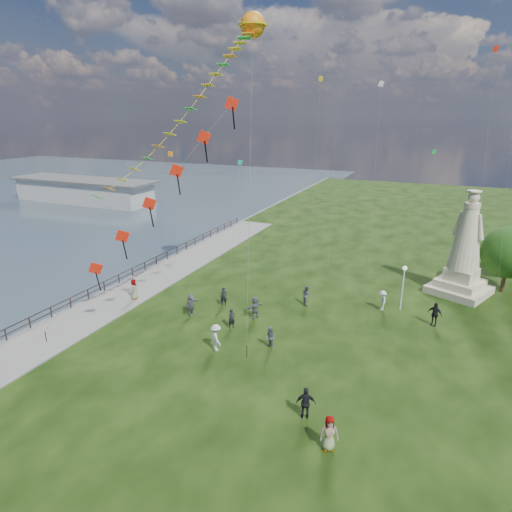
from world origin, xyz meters
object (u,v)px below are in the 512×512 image
at_px(person_5, 191,304).
at_px(person_7, 307,295).
at_px(person_6, 224,297).
at_px(person_4, 329,433).
at_px(pier_pavilion, 84,190).
at_px(person_0, 232,318).
at_px(person_3, 306,403).
at_px(person_11, 255,308).
at_px(person_1, 270,338).
at_px(statue, 464,256).
at_px(person_9, 435,314).
at_px(person_10, 134,290).
at_px(person_2, 216,338).
at_px(serpent_kite, 251,28).
at_px(lamppost, 404,279).
at_px(person_8, 382,300).

height_order(person_5, person_7, person_5).
bearing_deg(person_6, person_4, -68.23).
distance_m(pier_pavilion, person_7, 61.11).
height_order(person_0, person_3, person_3).
bearing_deg(person_11, person_1, 64.51).
distance_m(statue, person_5, 24.50).
distance_m(person_9, person_10, 25.00).
bearing_deg(person_6, person_11, -41.10).
relative_size(person_2, serpent_kite, 0.09).
distance_m(statue, lamppost, 7.51).
bearing_deg(person_2, person_8, -90.76).
bearing_deg(person_3, statue, -128.03).
height_order(statue, person_3, statue).
height_order(person_4, person_11, person_4).
distance_m(person_10, person_11, 11.23).
distance_m(person_7, person_9, 10.21).
relative_size(lamppost, person_3, 2.11).
relative_size(lamppost, person_9, 2.03).
relative_size(person_7, person_9, 0.90).
bearing_deg(person_0, statue, -8.86).
bearing_deg(person_5, person_0, -101.64).
bearing_deg(serpent_kite, person_4, -53.89).
xyz_separation_m(person_7, person_8, (6.12, 1.49, -0.01)).
height_order(lamppost, person_5, lamppost).
distance_m(person_0, person_11, 2.41).
distance_m(lamppost, person_9, 3.74).
xyz_separation_m(person_0, person_10, (-10.22, 1.27, 0.14)).
relative_size(person_1, serpent_kite, 0.07).
bearing_deg(lamppost, statue, 52.55).
height_order(person_8, serpent_kite, serpent_kite).
bearing_deg(statue, pier_pavilion, -174.01).
bearing_deg(person_2, person_10, 16.30).
bearing_deg(person_0, person_9, -25.77).
height_order(person_5, serpent_kite, serpent_kite).
bearing_deg(person_11, person_5, -46.31).
relative_size(person_2, person_9, 1.00).
height_order(person_10, person_11, person_11).
distance_m(person_1, serpent_kite, 22.33).
bearing_deg(person_10, person_3, -144.74).
height_order(person_4, person_6, person_4).
xyz_separation_m(statue, person_7, (-12.10, -8.01, -2.70)).
bearing_deg(person_5, person_3, -124.97).
bearing_deg(person_11, person_2, 23.19).
bearing_deg(person_9, lamppost, 167.91).
xyz_separation_m(statue, person_11, (-15.12, -12.20, -2.65)).
relative_size(person_4, person_11, 1.01).
distance_m(person_10, serpent_kite, 23.08).
bearing_deg(person_5, pier_pavilion, 51.95).
xyz_separation_m(person_6, person_10, (-7.78, -2.09, 0.10)).
distance_m(person_6, person_9, 16.96).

